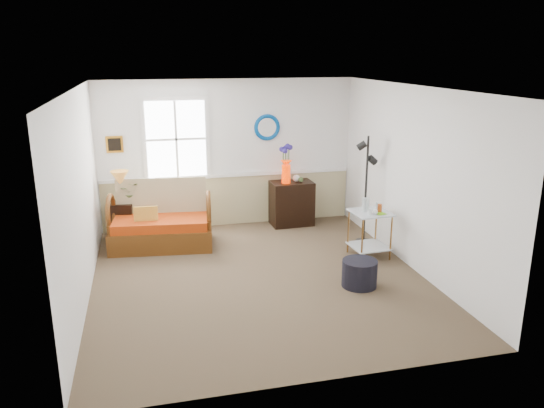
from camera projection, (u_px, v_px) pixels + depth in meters
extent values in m
cube|color=brown|center=(259.00, 278.00, 7.40)|extent=(4.50, 5.00, 0.01)
cube|color=white|center=(257.00, 88.00, 6.68)|extent=(4.50, 5.00, 0.01)
cube|color=white|center=(228.00, 154.00, 9.37)|extent=(4.50, 0.01, 2.60)
cube|color=white|center=(318.00, 255.00, 4.70)|extent=(4.50, 0.01, 2.60)
cube|color=white|center=(80.00, 198.00, 6.53)|extent=(0.01, 5.00, 2.60)
cube|color=white|center=(412.00, 179.00, 7.55)|extent=(0.01, 5.00, 2.60)
cube|color=tan|center=(230.00, 200.00, 9.59)|extent=(4.46, 0.02, 0.90)
cube|color=white|center=(229.00, 175.00, 9.45)|extent=(4.46, 0.04, 0.06)
cube|color=orange|center=(115.00, 144.00, 8.85)|extent=(0.28, 0.03, 0.28)
torus|color=#055B9A|center=(267.00, 127.00, 9.39)|extent=(0.47, 0.07, 0.47)
imported|color=#466132|center=(131.00, 194.00, 8.72)|extent=(0.33, 0.36, 0.27)
cylinder|color=black|center=(359.00, 273.00, 7.10)|extent=(0.61, 0.61, 0.36)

